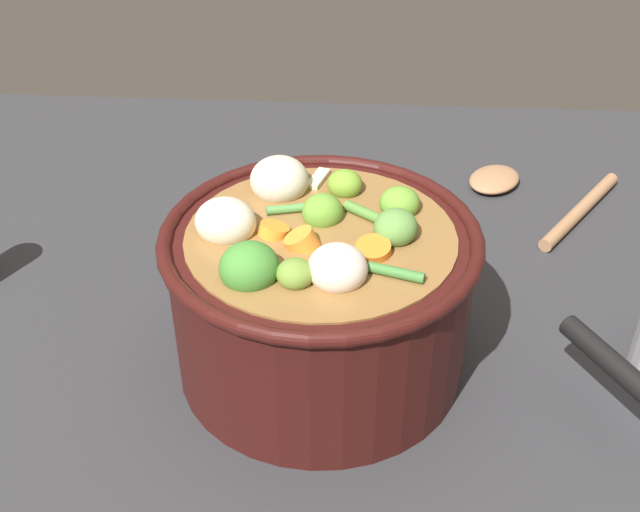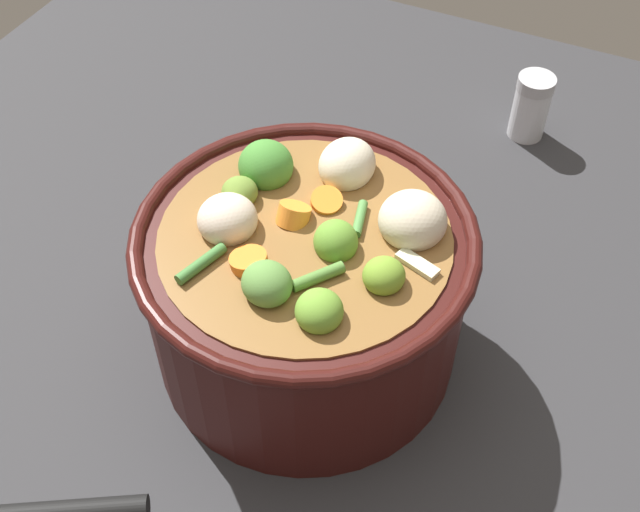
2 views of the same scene
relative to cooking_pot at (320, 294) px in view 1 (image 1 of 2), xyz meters
name	(u,v)px [view 1 (image 1 of 2)]	position (x,y,z in m)	size (l,w,h in m)	color
ground_plane	(321,360)	(0.00, 0.00, -0.08)	(1.10, 1.10, 0.00)	#2D2D30
cooking_pot	(320,294)	(0.00, 0.00, 0.00)	(0.26, 0.26, 0.17)	#38110F
wooden_spoon	(526,191)	(0.30, -0.23, -0.07)	(0.19, 0.19, 0.02)	#A1714C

